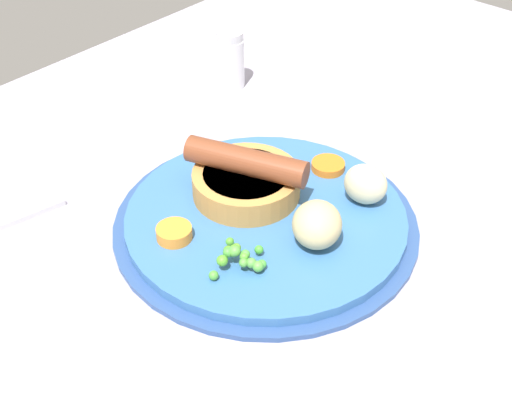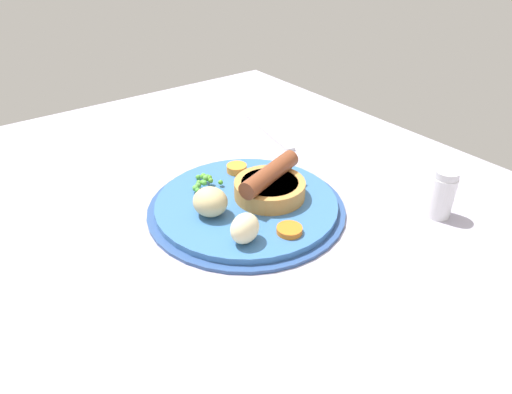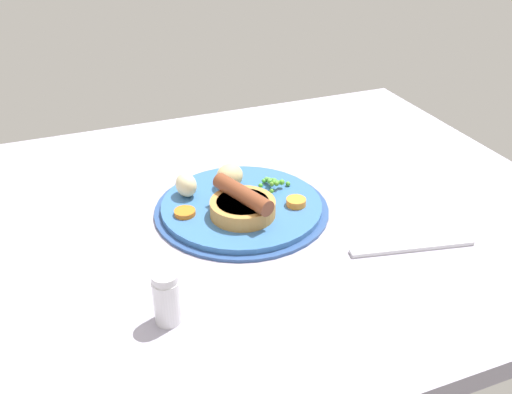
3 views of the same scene
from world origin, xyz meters
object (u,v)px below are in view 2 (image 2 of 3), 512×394
sausage_pudding (270,185)px  salt_shaker (442,194)px  pea_pile (204,181)px  carrot_slice_3 (290,229)px  potato_chunk_0 (210,202)px  dinner_plate (249,205)px  carrot_slice_1 (237,168)px  fork (268,131)px  potato_chunk_1 (245,228)px

sausage_pudding → salt_shaker: 22.78cm
pea_pile → carrot_slice_3: (-15.50, -2.85, -0.62)cm
potato_chunk_0 → carrot_slice_3: (-9.11, -5.79, -1.57)cm
dinner_plate → pea_pile: size_ratio=5.14×
carrot_slice_1 → carrot_slice_3: carrot_slice_1 is taller
dinner_plate → carrot_slice_1: carrot_slice_1 is taller
dinner_plate → fork: 25.86cm
sausage_pudding → carrot_slice_3: 8.71cm
dinner_plate → fork: bearing=-43.7°
pea_pile → fork: size_ratio=0.29×
fork → dinner_plate: bearing=148.0°
pea_pile → carrot_slice_3: bearing=-169.6°
pea_pile → potato_chunk_1: (-13.68, 2.70, 0.90)cm
potato_chunk_1 → carrot_slice_3: potato_chunk_1 is taller
fork → pea_pile: bearing=131.9°
pea_pile → potato_chunk_0: size_ratio=1.15×
dinner_plate → carrot_slice_1: size_ratio=8.89×
dinner_plate → sausage_pudding: size_ratio=2.38×
pea_pile → salt_shaker: (-23.04, -22.54, 0.97)cm
sausage_pudding → potato_chunk_0: (1.08, 8.85, 0.19)cm
potato_chunk_0 → fork: potato_chunk_0 is taller
sausage_pudding → pea_pile: bearing=-70.8°
pea_pile → carrot_slice_1: (1.10, -6.33, -0.44)cm
sausage_pudding → salt_shaker: (-15.57, -16.62, 0.20)cm
potato_chunk_0 → pea_pile: bearing=-24.7°
sausage_pudding → fork: sausage_pudding is taller
sausage_pudding → carrot_slice_3: sausage_pudding is taller
potato_chunk_1 → salt_shaker: size_ratio=0.57×
carrot_slice_1 → potato_chunk_1: bearing=148.6°
pea_pile → salt_shaker: size_ratio=0.77×
sausage_pudding → carrot_slice_1: bearing=-112.0°
potato_chunk_1 → dinner_plate: bearing=-39.0°
potato_chunk_0 → potato_chunk_1: bearing=-178.2°
salt_shaker → pea_pile: bearing=44.4°
potato_chunk_0 → carrot_slice_1: bearing=-51.1°
carrot_slice_1 → fork: (11.13, -14.68, -1.64)cm
carrot_slice_3 → salt_shaker: (-7.54, -19.68, 1.58)cm
potato_chunk_0 → potato_chunk_1: size_ratio=1.17×
potato_chunk_1 → carrot_slice_1: potato_chunk_1 is taller
pea_pile → fork: bearing=-59.8°
carrot_slice_1 → carrot_slice_3: 16.96cm
fork → salt_shaker: salt_shaker is taller
pea_pile → fork: (12.23, -21.02, -2.09)cm
potato_chunk_0 → salt_shaker: salt_shaker is taller
carrot_slice_3 → potato_chunk_1: bearing=71.9°
salt_shaker → potato_chunk_0: bearing=56.8°
pea_pile → potato_chunk_1: bearing=168.8°
pea_pile → potato_chunk_0: potato_chunk_0 is taller
sausage_pudding → salt_shaker: bearing=117.6°
fork → salt_shaker: bearing=-165.8°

